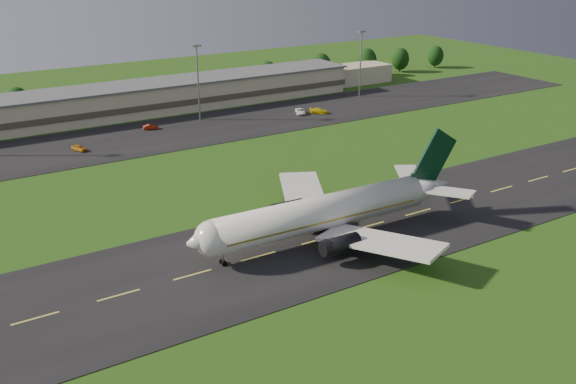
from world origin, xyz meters
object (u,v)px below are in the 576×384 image
light_mast_east (361,56)px  service_vehicle_b (151,127)px  light_mast_centre (198,74)px  service_vehicle_c (300,111)px  service_vehicle_a (79,148)px  service_vehicle_d (319,111)px  terminal (180,94)px  airliner (326,212)px

light_mast_east → service_vehicle_b: bearing=-178.3°
light_mast_centre → service_vehicle_b: size_ratio=5.22×
light_mast_centre → light_mast_east: same height
service_vehicle_c → service_vehicle_b: bearing=-164.3°
service_vehicle_c → light_mast_east: bearing=43.1°
light_mast_east → service_vehicle_b: (-69.88, -2.11, -12.00)m
service_vehicle_a → service_vehicle_c: size_ratio=0.76×
service_vehicle_d → service_vehicle_a: bearing=131.0°
light_mast_centre → light_mast_east: 55.00m
service_vehicle_c → service_vehicle_d: (4.82, -2.35, 0.02)m
service_vehicle_a → service_vehicle_b: service_vehicle_a is taller
light_mast_centre → service_vehicle_d: bearing=-19.9°
light_mast_centre → service_vehicle_d: (31.66, -11.46, -11.88)m
terminal → light_mast_centre: 18.45m
service_vehicle_c → service_vehicle_d: 5.36m
service_vehicle_a → service_vehicle_d: size_ratio=0.78×
light_mast_centre → service_vehicle_a: 39.18m
airliner → service_vehicle_d: size_ratio=9.81×
service_vehicle_a → service_vehicle_d: (67.37, -0.62, 0.07)m
airliner → service_vehicle_b: 78.02m
service_vehicle_d → airliner: bearing=-172.3°
airliner → service_vehicle_c: (41.26, 70.92, -3.82)m
light_mast_centre → service_vehicle_c: 30.74m
light_mast_east → service_vehicle_c: light_mast_east is taller
service_vehicle_b → service_vehicle_d: bearing=-87.4°
light_mast_centre → service_vehicle_a: bearing=-163.1°
airliner → service_vehicle_d: bearing=57.9°
service_vehicle_b → service_vehicle_c: (41.72, -7.00, 0.10)m
terminal → service_vehicle_d: terminal is taller
terminal → airliner: bearing=-99.3°
airliner → service_vehicle_a: airliner is taller
service_vehicle_b → service_vehicle_c: bearing=-85.6°
light_mast_east → service_vehicle_a: bearing=-173.2°
service_vehicle_b → light_mast_centre: bearing=-68.0°
terminal → light_mast_centre: light_mast_centre is taller
service_vehicle_b → terminal: bearing=-27.7°
terminal → service_vehicle_d: (30.26, -27.64, -3.13)m
light_mast_east → terminal: bearing=163.2°
light_mast_east → airliner: bearing=-130.9°
light_mast_centre → light_mast_east: bearing=0.0°
light_mast_centre → service_vehicle_b: (-14.88, -2.11, -12.00)m
terminal → service_vehicle_a: terminal is taller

